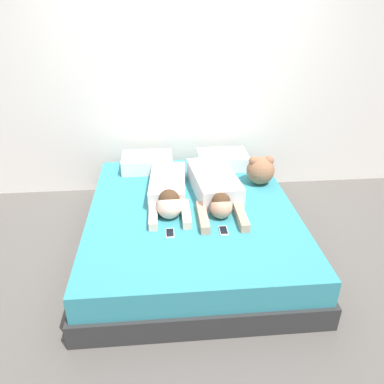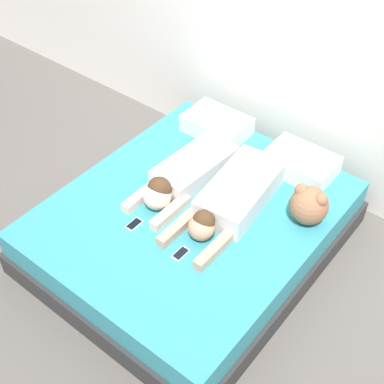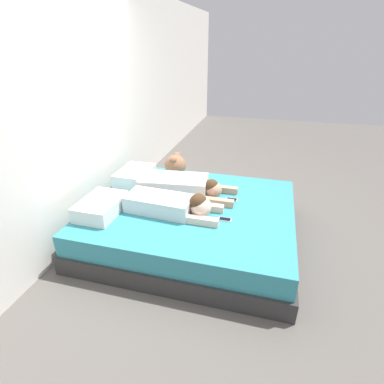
# 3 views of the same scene
# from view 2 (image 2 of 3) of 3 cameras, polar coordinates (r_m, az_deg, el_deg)

# --- Properties ---
(ground_plane) EXTENTS (12.00, 12.00, 0.00)m
(ground_plane) POSITION_cam_2_polar(r_m,az_deg,el_deg) (4.11, -0.00, -5.67)
(ground_plane) COLOR #5B5651
(wall_back) EXTENTS (12.00, 0.06, 2.60)m
(wall_back) POSITION_cam_2_polar(r_m,az_deg,el_deg) (4.13, 11.01, 16.72)
(wall_back) COLOR white
(wall_back) RESTS_ON ground_plane
(bed) EXTENTS (1.82, 2.12, 0.41)m
(bed) POSITION_cam_2_polar(r_m,az_deg,el_deg) (3.96, -0.00, -3.76)
(bed) COLOR #2D2D2D
(bed) RESTS_ON ground_plane
(pillow_head_left) EXTENTS (0.51, 0.36, 0.15)m
(pillow_head_left) POSITION_cam_2_polar(r_m,az_deg,el_deg) (4.44, 2.66, 7.19)
(pillow_head_left) COLOR white
(pillow_head_left) RESTS_ON bed
(pillow_head_right) EXTENTS (0.51, 0.36, 0.15)m
(pillow_head_right) POSITION_cam_2_polar(r_m,az_deg,el_deg) (4.13, 11.50, 3.02)
(pillow_head_right) COLOR white
(pillow_head_right) RESTS_ON bed
(person_left) EXTENTS (0.36, 0.97, 0.24)m
(person_left) POSITION_cam_2_polar(r_m,az_deg,el_deg) (3.92, -1.01, 1.67)
(person_left) COLOR silver
(person_left) RESTS_ON bed
(person_right) EXTENTS (0.45, 1.09, 0.21)m
(person_right) POSITION_cam_2_polar(r_m,az_deg,el_deg) (3.75, 4.37, -0.65)
(person_right) COLOR silver
(person_right) RESTS_ON bed
(cell_phone_left) EXTENTS (0.06, 0.13, 0.01)m
(cell_phone_left) POSITION_cam_2_polar(r_m,az_deg,el_deg) (3.71, -6.19, -3.44)
(cell_phone_left) COLOR silver
(cell_phone_left) RESTS_ON bed
(cell_phone_right) EXTENTS (0.06, 0.13, 0.01)m
(cell_phone_right) POSITION_cam_2_polar(r_m,az_deg,el_deg) (3.51, -1.22, -6.59)
(cell_phone_right) COLOR silver
(cell_phone_right) RESTS_ON bed
(plush_toy) EXTENTS (0.27, 0.27, 0.28)m
(plush_toy) POSITION_cam_2_polar(r_m,az_deg,el_deg) (3.71, 12.39, -1.33)
(plush_toy) COLOR #996647
(plush_toy) RESTS_ON bed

